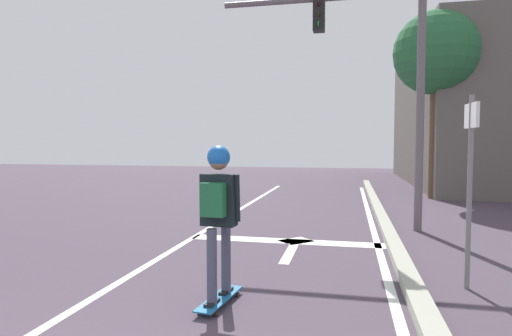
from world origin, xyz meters
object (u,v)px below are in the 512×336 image
skateboard (219,299)px  street_sign_post (470,164)px  roadside_tree (436,54)px  skater (218,202)px  traffic_signal_mast (375,60)px

skateboard → street_sign_post: street_sign_post is taller
skateboard → roadside_tree: (4.07, 10.27, 4.58)m
skateboard → skater: 1.08m
skater → traffic_signal_mast: traffic_signal_mast is taller
skater → roadside_tree: bearing=68.4°
skateboard → roadside_tree: size_ratio=0.15×
traffic_signal_mast → skater: bearing=-111.9°
roadside_tree → skater: bearing=-111.6°
skateboard → traffic_signal_mast: 6.11m
skater → traffic_signal_mast: size_ratio=0.32×
street_sign_post → traffic_signal_mast: bearing=104.7°
street_sign_post → roadside_tree: roadside_tree is taller
traffic_signal_mast → skateboard: bearing=-111.9°
skater → street_sign_post: size_ratio=0.71×
skateboard → street_sign_post: size_ratio=0.38×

